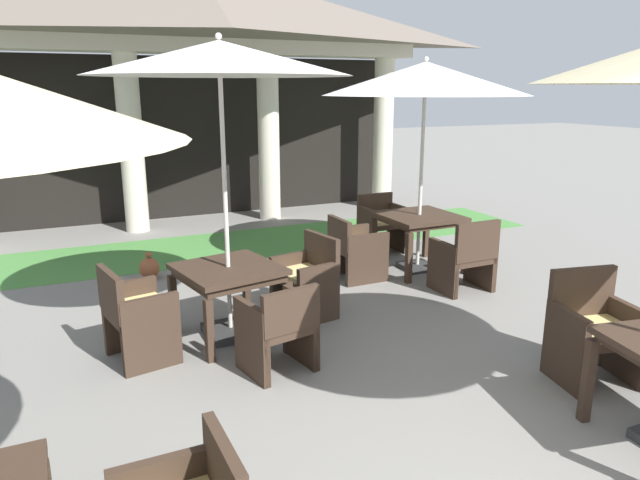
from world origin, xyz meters
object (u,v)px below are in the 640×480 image
patio_chair_mid_left_west (136,316)px  terracotta_urn (149,268)px  patio_chair_far_back_west (356,249)px  patio_chair_far_back_north (381,224)px  patio_table_far_back (419,222)px  patio_chair_near_foreground_north (593,332)px  patio_chair_far_back_south (465,258)px  patio_chair_mid_left_east (307,279)px  patio_umbrella_mid_left (219,62)px  patio_table_mid_left (228,276)px  patio_umbrella_far_back (425,80)px  patio_chair_mid_left_south (279,328)px

patio_chair_mid_left_west → terracotta_urn: 2.37m
patio_chair_far_back_west → patio_chair_far_back_north: size_ratio=0.96×
patio_table_far_back → patio_chair_far_back_north: size_ratio=1.14×
patio_chair_near_foreground_north → patio_chair_far_back_west: 3.22m
patio_chair_far_back_south → patio_table_far_back: bearing=90.0°
patio_chair_far_back_west → patio_chair_far_back_south: patio_chair_far_back_south is taller
patio_chair_near_foreground_north → terracotta_urn: (-2.95, 4.24, -0.28)m
patio_chair_mid_left_east → patio_chair_far_back_south: (2.02, -0.07, -0.00)m
patio_chair_mid_left_west → patio_chair_far_back_south: patio_chair_far_back_south is taller
patio_table_far_back → terracotta_urn: (-3.36, 1.06, -0.51)m
terracotta_urn → patio_chair_mid_left_east: bearing=-55.3°
patio_chair_far_back_south → terracotta_urn: (-3.38, 2.02, -0.26)m
patio_umbrella_mid_left → terracotta_urn: bearing=102.0°
patio_chair_near_foreground_north → terracotta_urn: bearing=-44.0°
patio_umbrella_mid_left → patio_table_far_back: bearing=20.3°
patio_chair_mid_left_east → patio_chair_far_back_west: size_ratio=1.07×
terracotta_urn → patio_table_far_back: bearing=-17.4°
patio_umbrella_mid_left → patio_table_mid_left: bearing=104.0°
patio_umbrella_mid_left → patio_umbrella_far_back: (2.91, 1.08, -0.12)m
patio_chair_far_back_west → patio_umbrella_mid_left: bearing=-62.3°
patio_chair_far_back_south → patio_umbrella_mid_left: bearing=-178.6°
patio_umbrella_mid_left → patio_umbrella_far_back: patio_umbrella_mid_left is taller
patio_table_mid_left → patio_chair_mid_left_west: 0.94m
patio_table_mid_left → patio_chair_mid_left_south: bearing=-78.8°
patio_umbrella_mid_left → patio_table_far_back: patio_umbrella_mid_left is taller
patio_chair_mid_left_east → patio_chair_far_back_north: 2.72m
patio_table_mid_left → patio_umbrella_mid_left: (0.00, -0.00, 1.98)m
patio_chair_mid_left_east → patio_table_far_back: bearing=-77.1°
patio_table_mid_left → terracotta_urn: size_ratio=2.90×
patio_chair_mid_left_south → patio_table_far_back: bearing=24.6°
patio_umbrella_far_back → patio_chair_far_back_south: size_ratio=3.09×
patio_chair_far_back_south → patio_umbrella_far_back: bearing=90.0°
patio_chair_near_foreground_north → patio_chair_far_back_west: (-0.54, 3.17, -0.03)m
patio_table_mid_left → terracotta_urn: 2.23m
patio_table_mid_left → patio_chair_mid_left_east: size_ratio=1.22×
patio_table_mid_left → patio_chair_far_back_north: (2.90, 2.03, -0.19)m
patio_table_mid_left → patio_table_far_back: patio_table_far_back is taller
patio_chair_mid_left_south → patio_table_mid_left: bearing=90.0°
patio_table_mid_left → patio_chair_far_back_north: patio_chair_far_back_north is taller
patio_umbrella_mid_left → patio_chair_mid_left_west: patio_umbrella_mid_left is taller
patio_table_mid_left → patio_chair_far_back_west: bearing=28.5°
patio_chair_mid_left_east → terracotta_urn: 2.39m
patio_umbrella_mid_left → patio_chair_mid_left_south: (0.18, -0.89, -2.20)m
patio_chair_mid_left_south → patio_umbrella_far_back: bearing=24.6°
patio_chair_mid_left_west → patio_chair_near_foreground_north: bearing=49.2°
patio_table_mid_left → patio_chair_mid_left_east: patio_chair_mid_left_east is taller
patio_chair_near_foreground_north → patio_umbrella_far_back: 3.81m
patio_chair_mid_left_south → patio_chair_mid_left_west: 1.29m
patio_chair_far_back_west → patio_chair_far_back_north: patio_chair_far_back_north is taller
patio_table_mid_left → patio_chair_far_back_south: 2.93m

